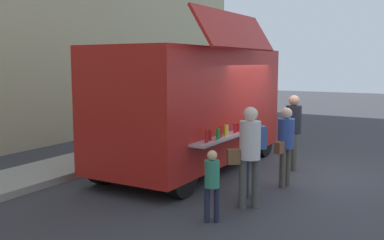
% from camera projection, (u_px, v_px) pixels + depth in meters
% --- Properties ---
extents(ground_plane, '(60.00, 60.00, 0.00)m').
position_uv_depth(ground_plane, '(288.00, 172.00, 10.34)').
color(ground_plane, '#38383D').
extents(food_truck_main, '(5.74, 2.77, 3.63)m').
position_uv_depth(food_truck_main, '(195.00, 104.00, 10.49)').
color(food_truck_main, red).
rests_on(food_truck_main, ground).
extents(trash_bin, '(0.60, 0.60, 0.98)m').
position_uv_depth(trash_bin, '(190.00, 123.00, 15.10)').
color(trash_bin, '#2E5F35').
rests_on(trash_bin, ground).
extents(customer_front_ordering, '(0.54, 0.33, 1.64)m').
position_uv_depth(customer_front_ordering, '(286.00, 140.00, 8.97)').
color(customer_front_ordering, '#4C493E').
rests_on(customer_front_ordering, ground).
extents(customer_mid_with_backpack, '(0.53, 0.54, 1.72)m').
position_uv_depth(customer_mid_with_backpack, '(252.00, 143.00, 8.18)').
color(customer_mid_with_backpack, '#202239').
rests_on(customer_mid_with_backpack, ground).
extents(customer_rear_waiting, '(0.48, 0.55, 1.80)m').
position_uv_depth(customer_rear_waiting, '(249.00, 149.00, 7.61)').
color(customer_rear_waiting, '#484743').
rests_on(customer_rear_waiting, ground).
extents(customer_extra_browsing, '(0.37, 0.37, 1.80)m').
position_uv_depth(customer_extra_browsing, '(293.00, 125.00, 10.40)').
color(customer_extra_browsing, '#4A4A3F').
rests_on(customer_extra_browsing, ground).
extents(child_near_queue, '(0.24, 0.24, 1.18)m').
position_uv_depth(child_near_queue, '(212.00, 180.00, 6.96)').
color(child_near_queue, '#1F2138').
rests_on(child_near_queue, ground).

